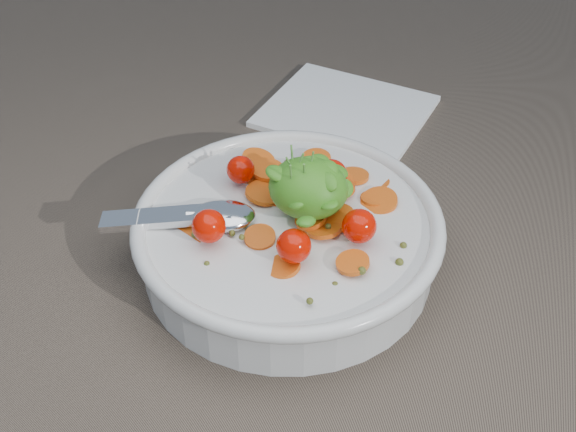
% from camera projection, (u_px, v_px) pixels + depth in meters
% --- Properties ---
extents(ground, '(6.00, 6.00, 0.00)m').
position_uv_depth(ground, '(310.00, 254.00, 0.65)').
color(ground, '#6A5B4B').
rests_on(ground, ground).
extents(bowl, '(0.29, 0.27, 0.11)m').
position_uv_depth(bowl, '(288.00, 235.00, 0.63)').
color(bowl, silver).
rests_on(bowl, ground).
extents(napkin, '(0.20, 0.18, 0.01)m').
position_uv_depth(napkin, '(346.00, 111.00, 0.83)').
color(napkin, white).
rests_on(napkin, ground).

